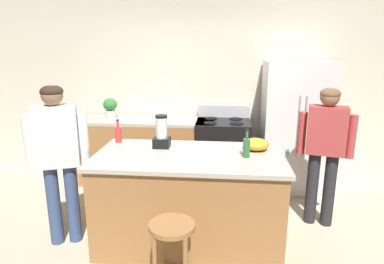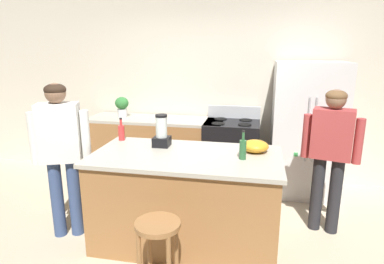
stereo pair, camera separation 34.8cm
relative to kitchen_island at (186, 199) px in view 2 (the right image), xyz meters
The scene contains 14 objects.
ground_plane 0.48m from the kitchen_island, ahead, with size 14.00×14.00×0.00m, color beige.
back_wall 2.14m from the kitchen_island, 90.00° to the left, with size 8.00×0.10×2.70m, color beige.
kitchen_island is the anchor object (origin of this frame).
back_counter_run 1.74m from the kitchen_island, 117.30° to the left, with size 2.00×0.64×0.95m.
refrigerator 2.04m from the kitchen_island, 48.66° to the left, with size 0.90×0.73×1.79m.
stove_range 1.56m from the kitchen_island, 77.90° to the left, with size 0.76×0.65×1.13m.
person_by_island_left 1.38m from the kitchen_island, behind, with size 0.58×0.35×1.64m.
person_by_sink_right 1.60m from the kitchen_island, 19.80° to the left, with size 0.59×0.31×1.56m.
bar_stool 0.80m from the kitchen_island, 93.59° to the right, with size 0.36×0.36×0.66m.
potted_plant 2.13m from the kitchen_island, 130.27° to the left, with size 0.20×0.20×0.30m.
blender_appliance 0.73m from the kitchen_island, 144.53° to the left, with size 0.17×0.17×0.34m.
bottle_olive_oil 0.80m from the kitchen_island, ahead, with size 0.07×0.07×0.28m.
bottle_soda 1.06m from the kitchen_island, 156.48° to the left, with size 0.07×0.07×0.26m.
mixing_bowl 0.88m from the kitchen_island, 18.11° to the left, with size 0.26×0.26×0.12m, color orange.
Camera 2 is at (0.67, -3.01, 1.98)m, focal length 31.04 mm.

